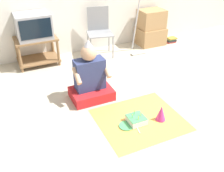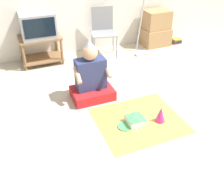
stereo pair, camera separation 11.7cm
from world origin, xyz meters
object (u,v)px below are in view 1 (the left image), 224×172
Objects in this scene: tv at (33,26)px; party_hat_blue at (161,113)px; birthday_cake at (136,119)px; person_seated at (90,79)px; folding_chair at (99,28)px; cardboard_box_stack at (151,28)px; paper_plate at (126,126)px; book_pile at (171,40)px; dust_mop at (137,34)px.

tv is 2.53m from party_hat_blue.
birthday_cake is 1.06× the size of party_hat_blue.
party_hat_blue is at bearing -15.08° from birthday_cake.
person_seated reaches higher than party_hat_blue.
cardboard_box_stack is (1.13, 0.03, -0.17)m from folding_chair.
party_hat_blue reaches higher than birthday_cake.
birthday_cake is at bearing -70.89° from tv.
party_hat_blue is (0.30, -0.08, 0.06)m from birthday_cake.
birthday_cake is (-1.53, -2.14, -0.28)m from cardboard_box_stack.
folding_chair is at bearing 75.83° from paper_plate.
dust_mop is at bearing -169.58° from book_pile.
book_pile is (2.71, -0.15, -0.63)m from tv.
book_pile is 1.06× the size of party_hat_blue.
paper_plate is (0.60, -2.17, -0.67)m from tv.
folding_chair reaches higher than paper_plate.
tv is 2.79× the size of party_hat_blue.
paper_plate is (-1.67, -2.15, -0.32)m from cardboard_box_stack.
dust_mop reaches higher than birthday_cake.
party_hat_blue is (-1.67, -2.09, 0.05)m from book_pile.
book_pile is 2.67m from party_hat_blue.
tv reaches higher than birthday_cake.
dust_mop is 2.14m from birthday_cake.
tv is 0.79× the size of cardboard_box_stack.
dust_mop reaches higher than person_seated.
tv is 2.64× the size of birthday_cake.
party_hat_blue is (0.60, -0.85, -0.18)m from person_seated.
birthday_cake is (0.30, -0.77, -0.24)m from person_seated.
dust_mop reaches higher than party_hat_blue.
cardboard_box_stack is 2.28m from person_seated.
cardboard_box_stack is 2.74m from paper_plate.
paper_plate is at bearing -104.17° from folding_chair.
person_seated is at bearing -72.02° from tv.
paper_plate is (-2.11, -2.02, -0.04)m from book_pile.
book_pile is 2.81m from birthday_cake.
birthday_cake is at bearing -100.56° from folding_chair.
dust_mop is 2.23m from paper_plate.
tv reaches higher than book_pile.
book_pile is (1.57, -0.11, -0.44)m from folding_chair.
dust_mop is at bearing 57.41° from paper_plate.
tv reaches higher than party_hat_blue.
book_pile is at bearing 10.42° from dust_mop.
tv is 0.65× the size of person_seated.
folding_chair is 4.09× the size of book_pile.
person_seated reaches higher than birthday_cake.
dust_mop reaches higher than cardboard_box_stack.
tv is at bearing 169.94° from dust_mop.
dust_mop is 2.07m from party_hat_blue.
tv reaches higher than folding_chair.
person_seated is at bearing -141.34° from dust_mop.
folding_chair is at bearing 87.55° from party_hat_blue.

